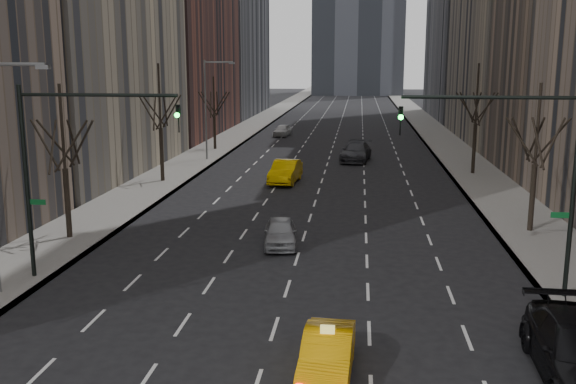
% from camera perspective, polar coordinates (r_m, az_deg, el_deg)
% --- Properties ---
extents(sidewalk_left, '(4.50, 320.00, 0.15)m').
position_cam_1_polar(sidewalk_left, '(84.38, -3.97, 5.45)').
color(sidewalk_left, slate).
rests_on(sidewalk_left, ground).
extents(sidewalk_right, '(4.50, 320.00, 0.15)m').
position_cam_1_polar(sidewalk_right, '(83.58, 12.87, 5.13)').
color(sidewalk_right, slate).
rests_on(sidewalk_right, ground).
extents(tree_lw_b, '(3.36, 3.50, 7.82)m').
position_cam_1_polar(tree_lw_b, '(34.34, -19.21, 1.97)').
color(tree_lw_b, black).
rests_on(tree_lw_b, ground).
extents(tree_lw_c, '(3.36, 3.50, 8.74)m').
position_cam_1_polar(tree_lw_c, '(49.09, -11.25, 5.48)').
color(tree_lw_c, black).
rests_on(tree_lw_c, ground).
extents(tree_lw_d, '(3.36, 3.50, 7.36)m').
position_cam_1_polar(tree_lw_d, '(66.44, -6.57, 6.76)').
color(tree_lw_d, black).
rests_on(tree_lw_d, ground).
extents(tree_rw_b, '(3.36, 3.50, 7.82)m').
position_cam_1_polar(tree_rw_b, '(36.17, 21.09, 2.30)').
color(tree_rw_b, black).
rests_on(tree_rw_b, ground).
extents(tree_rw_c, '(3.36, 3.50, 8.74)m').
position_cam_1_polar(tree_rw_c, '(53.59, 16.32, 5.74)').
color(tree_rw_c, black).
rests_on(tree_rw_c, ground).
extents(traffic_mast_left, '(6.69, 0.39, 8.00)m').
position_cam_1_polar(traffic_mast_left, '(27.49, -19.32, 3.44)').
color(traffic_mast_left, black).
rests_on(traffic_mast_left, ground).
extents(traffic_mast_right, '(6.69, 0.39, 8.00)m').
position_cam_1_polar(traffic_mast_right, '(25.61, 20.66, 2.79)').
color(traffic_mast_right, black).
rests_on(traffic_mast_right, ground).
extents(streetlight_far, '(2.83, 0.22, 9.00)m').
position_cam_1_polar(streetlight_far, '(59.23, -7.02, 8.17)').
color(streetlight_far, slate).
rests_on(streetlight_far, ground).
extents(taxi_sedan, '(1.62, 4.19, 1.36)m').
position_cam_1_polar(taxi_sedan, '(19.28, 3.51, -14.25)').
color(taxi_sedan, '#DF9904').
rests_on(taxi_sedan, ground).
extents(silver_sedan_ahead, '(2.08, 4.16, 1.36)m').
position_cam_1_polar(silver_sedan_ahead, '(32.05, -0.68, -3.59)').
color(silver_sedan_ahead, gray).
rests_on(silver_sedan_ahead, ground).
extents(far_taxi, '(2.22, 5.28, 1.69)m').
position_cam_1_polar(far_taxi, '(48.48, -0.22, 1.82)').
color(far_taxi, '#F5BD05').
rests_on(far_taxi, ground).
extents(far_suv_grey, '(3.13, 6.18, 1.72)m').
position_cam_1_polar(far_suv_grey, '(59.40, 6.06, 3.58)').
color(far_suv_grey, '#313136').
rests_on(far_suv_grey, ground).
extents(far_car_white, '(2.11, 4.32, 1.42)m').
position_cam_1_polar(far_car_white, '(78.84, -0.50, 5.51)').
color(far_car_white, silver).
rests_on(far_car_white, ground).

